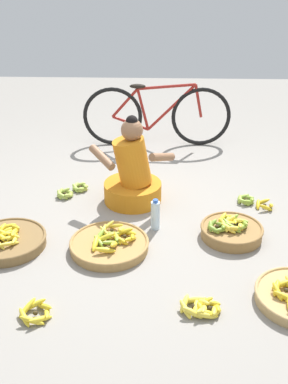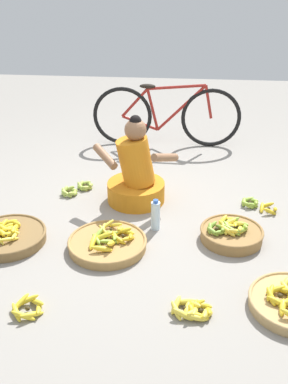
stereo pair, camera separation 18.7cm
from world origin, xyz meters
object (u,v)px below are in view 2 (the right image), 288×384
(banana_basket_mid_left, at_px, (8,236))
(loose_bananas_mid_right, at_px, (28,308))
(banana_basket_back_right, at_px, (108,243))
(loose_bananas_back_center, at_px, (77,189))
(loose_bananas_near_vendor, at_px, (194,310))
(water_bottle, at_px, (156,215))
(vendor_woman_front, at_px, (136,175))
(loose_bananas_back_left, at_px, (256,205))
(banana_basket_front_left, at_px, (231,233))
(bicycle_leaning, at_px, (166,116))

(banana_basket_mid_left, xyz_separation_m, loose_bananas_mid_right, (0.41, -0.76, -0.02))
(banana_basket_back_right, relative_size, loose_bananas_back_center, 1.87)
(banana_basket_back_right, distance_m, loose_bananas_near_vendor, 0.94)
(loose_bananas_mid_right, bearing_deg, water_bottle, 55.65)
(banana_basket_mid_left, relative_size, banana_basket_back_right, 0.97)
(loose_bananas_back_center, bearing_deg, loose_bananas_near_vendor, -55.07)
(loose_bananas_near_vendor, height_order, water_bottle, water_bottle)
(vendor_woman_front, bearing_deg, banana_basket_mid_left, -140.23)
(loose_bananas_back_center, bearing_deg, loose_bananas_back_left, -5.35)
(banana_basket_mid_left, xyz_separation_m, banana_basket_front_left, (1.74, 0.19, 0.01))
(banana_basket_front_left, relative_size, loose_bananas_mid_right, 2.08)
(loose_bananas_near_vendor, xyz_separation_m, water_bottle, (-0.31, 0.98, 0.09))
(bicycle_leaning, bearing_deg, water_bottle, -89.48)
(loose_bananas_back_center, distance_m, water_bottle, 0.99)
(vendor_woman_front, xyz_separation_m, loose_bananas_near_vendor, (0.52, -1.45, -0.23))
(vendor_woman_front, bearing_deg, loose_bananas_mid_right, -108.57)
(banana_basket_back_right, distance_m, loose_bananas_back_left, 1.43)
(banana_basket_mid_left, distance_m, loose_bananas_back_center, 0.96)
(banana_basket_back_right, distance_m, loose_bananas_back_center, 1.01)
(bicycle_leaning, bearing_deg, banana_basket_mid_left, -117.19)
(banana_basket_mid_left, relative_size, loose_bananas_back_center, 1.82)
(loose_bananas_back_center, xyz_separation_m, water_bottle, (0.79, -0.59, 0.10))
(loose_bananas_near_vendor, relative_size, water_bottle, 1.09)
(bicycle_leaning, distance_m, loose_bananas_near_vendor, 2.89)
(banana_basket_mid_left, distance_m, banana_basket_back_right, 0.79)
(bicycle_leaning, relative_size, banana_basket_front_left, 3.43)
(loose_bananas_near_vendor, height_order, loose_bananas_mid_right, loose_bananas_near_vendor)
(loose_bananas_mid_right, bearing_deg, vendor_woman_front, 71.43)
(banana_basket_back_right, xyz_separation_m, loose_bananas_mid_right, (-0.38, -0.75, -0.02))
(banana_basket_front_left, bearing_deg, bicycle_leaning, 107.43)
(vendor_woman_front, height_order, banana_basket_front_left, vendor_woman_front)
(loose_bananas_back_left, bearing_deg, bicycle_leaning, 121.69)
(banana_basket_back_right, bearing_deg, loose_bananas_mid_right, -117.03)
(banana_basket_front_left, distance_m, loose_bananas_back_center, 1.56)
(loose_bananas_near_vendor, bearing_deg, banana_basket_front_left, 71.47)
(water_bottle, bearing_deg, loose_bananas_mid_right, -124.35)
(water_bottle, bearing_deg, banana_basket_back_right, -137.74)
(bicycle_leaning, bearing_deg, loose_bananas_mid_right, -103.57)
(banana_basket_mid_left, relative_size, banana_basket_front_left, 1.19)
(vendor_woman_front, height_order, banana_basket_back_right, vendor_woman_front)
(banana_basket_mid_left, bearing_deg, banana_basket_front_left, 6.34)
(bicycle_leaning, bearing_deg, banana_basket_back_right, -98.48)
(water_bottle, bearing_deg, loose_bananas_back_center, 142.97)
(banana_basket_back_right, bearing_deg, loose_bananas_near_vendor, -45.57)
(banana_basket_front_left, bearing_deg, banana_basket_mid_left, -173.66)
(loose_bananas_near_vendor, distance_m, loose_bananas_back_left, 1.53)
(bicycle_leaning, bearing_deg, loose_bananas_back_center, -121.03)
(banana_basket_front_left, xyz_separation_m, loose_bananas_mid_right, (-1.33, -0.96, -0.03))
(vendor_woman_front, distance_m, banana_basket_mid_left, 1.22)
(banana_basket_mid_left, relative_size, loose_bananas_back_left, 1.83)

